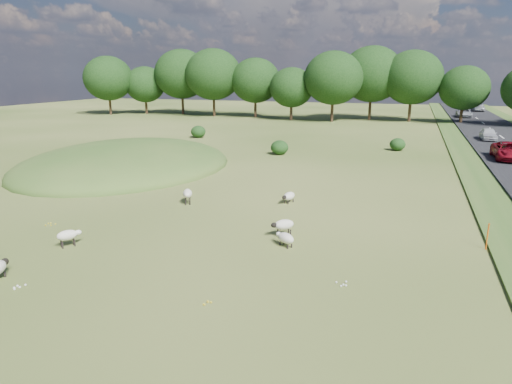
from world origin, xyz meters
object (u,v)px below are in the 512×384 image
(car_4, at_px, (488,134))
(sheep_3, at_px, (289,196))
(sheep_2, at_px, (285,238))
(car_5, at_px, (478,107))
(marker_post, at_px, (487,236))
(sheep_5, at_px, (188,194))
(sheep_4, at_px, (283,225))
(car_2, at_px, (464,113))
(sheep_0, at_px, (68,235))
(car_3, at_px, (510,151))

(car_4, bearing_deg, sheep_3, -115.39)
(sheep_2, xyz_separation_m, sheep_3, (-1.65, 6.80, 0.02))
(car_4, height_order, car_5, car_5)
(marker_post, relative_size, sheep_3, 1.01)
(sheep_5, distance_m, car_4, 38.66)
(marker_post, distance_m, sheep_4, 8.91)
(sheep_4, bearing_deg, car_2, -139.82)
(sheep_0, height_order, car_5, car_5)
(sheep_0, relative_size, car_4, 0.27)
(sheep_5, xyz_separation_m, car_2, (20.30, 61.36, 0.36))
(sheep_0, distance_m, car_5, 87.84)
(marker_post, bearing_deg, sheep_2, -163.62)
(marker_post, height_order, sheep_4, marker_post)
(sheep_2, xyz_separation_m, car_5, (16.82, 80.79, 0.62))
(sheep_3, distance_m, car_2, 61.15)
(sheep_0, bearing_deg, sheep_4, -27.68)
(marker_post, relative_size, sheep_0, 1.14)
(car_3, distance_m, car_5, 55.70)
(sheep_5, xyz_separation_m, car_4, (20.30, 32.91, 0.31))
(sheep_0, distance_m, sheep_4, 9.69)
(sheep_4, relative_size, car_3, 0.21)
(sheep_4, height_order, sheep_5, sheep_5)
(marker_post, bearing_deg, car_4, 82.54)
(sheep_4, bearing_deg, sheep_5, -65.92)
(car_3, bearing_deg, sheep_5, -134.83)
(sheep_2, xyz_separation_m, car_2, (13.02, 66.16, 0.56))
(car_2, bearing_deg, sheep_4, -101.69)
(car_3, bearing_deg, sheep_3, -128.54)
(sheep_3, bearing_deg, car_5, -175.42)
(sheep_3, distance_m, car_4, 34.21)
(car_2, bearing_deg, car_4, -90.00)
(sheep_5, height_order, car_2, car_2)
(sheep_3, relative_size, sheep_5, 0.97)
(sheep_3, bearing_deg, sheep_5, -51.82)
(sheep_5, relative_size, car_3, 0.23)
(sheep_2, distance_m, car_4, 39.90)
(sheep_0, relative_size, sheep_2, 0.96)
(sheep_2, relative_size, sheep_4, 0.98)
(car_3, relative_size, car_4, 1.36)
(marker_post, height_order, sheep_2, marker_post)
(car_4, bearing_deg, sheep_5, -121.66)
(car_5, bearing_deg, car_3, 86.09)
(sheep_0, xyz_separation_m, sheep_5, (1.81, 7.94, 0.06))
(sheep_3, relative_size, car_5, 0.22)
(marker_post, relative_size, sheep_2, 1.10)
(sheep_5, bearing_deg, car_2, -45.19)
(car_5, bearing_deg, car_2, 75.44)
(sheep_5, height_order, car_3, car_3)
(car_3, bearing_deg, car_5, 86.09)
(sheep_5, distance_m, car_5, 79.72)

